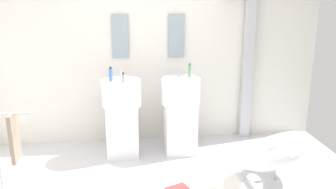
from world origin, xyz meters
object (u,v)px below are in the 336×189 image
(lounge_chair, at_px, (276,155))
(towel_rack, at_px, (12,140))
(pedestal_sink_left, at_px, (122,114))
(soap_bottle_blue, at_px, (111,75))
(soap_bottle_green, at_px, (190,71))
(coffee_mug, at_px, (213,189))
(shower_column, at_px, (247,64))
(soap_bottle_grey, at_px, (123,78))
(magazine_red, at_px, (177,189))
(pedestal_sink_right, at_px, (181,112))

(lounge_chair, relative_size, towel_rack, 1.14)
(pedestal_sink_left, relative_size, soap_bottle_blue, 6.14)
(soap_bottle_green, bearing_deg, coffee_mug, -86.84)
(shower_column, xyz_separation_m, soap_bottle_grey, (-1.72, -0.57, -0.02))
(pedestal_sink_left, bearing_deg, lounge_chair, -30.29)
(pedestal_sink_left, height_order, magazine_red, pedestal_sink_left)
(pedestal_sink_left, bearing_deg, pedestal_sink_right, 0.00)
(shower_column, relative_size, soap_bottle_grey, 16.16)
(pedestal_sink_left, relative_size, shower_column, 0.54)
(towel_rack, bearing_deg, lounge_chair, -1.29)
(pedestal_sink_right, bearing_deg, coffee_mug, -80.68)
(pedestal_sink_left, xyz_separation_m, soap_bottle_green, (0.87, 0.05, 0.54))
(pedestal_sink_left, relative_size, pedestal_sink_right, 1.00)
(shower_column, bearing_deg, pedestal_sink_right, -157.32)
(soap_bottle_green, relative_size, soap_bottle_blue, 1.04)
(soap_bottle_blue, bearing_deg, soap_bottle_green, 5.75)
(soap_bottle_grey, bearing_deg, pedestal_sink_right, 12.30)
(magazine_red, xyz_separation_m, coffee_mug, (0.36, -0.12, 0.04))
(lounge_chair, xyz_separation_m, soap_bottle_grey, (-1.62, 0.81, 0.71))
(soap_bottle_green, bearing_deg, pedestal_sink_left, -177.02)
(magazine_red, bearing_deg, lounge_chair, -22.76)
(pedestal_sink_right, distance_m, soap_bottle_green, 0.55)
(shower_column, relative_size, soap_bottle_blue, 11.45)
(pedestal_sink_left, height_order, towel_rack, pedestal_sink_left)
(pedestal_sink_right, distance_m, lounge_chair, 1.33)
(towel_rack, relative_size, coffee_mug, 8.66)
(pedestal_sink_right, xyz_separation_m, soap_bottle_grey, (-0.72, -0.16, 0.51))
(magazine_red, xyz_separation_m, soap_bottle_green, (0.30, 1.03, 1.06))
(pedestal_sink_right, height_order, soap_bottle_blue, soap_bottle_blue)
(lounge_chair, bearing_deg, magazine_red, -178.92)
(pedestal_sink_left, height_order, shower_column, shower_column)
(coffee_mug, distance_m, soap_bottle_blue, 1.81)
(pedestal_sink_right, relative_size, lounge_chair, 1.01)
(pedestal_sink_left, xyz_separation_m, coffee_mug, (0.94, -1.11, -0.48))
(coffee_mug, relative_size, soap_bottle_grey, 0.86)
(lounge_chair, relative_size, soap_bottle_green, 5.85)
(pedestal_sink_left, height_order, lounge_chair, pedestal_sink_left)
(pedestal_sink_left, relative_size, coffee_mug, 10.03)
(towel_rack, relative_size, soap_bottle_blue, 5.30)
(pedestal_sink_right, relative_size, towel_rack, 1.16)
(magazine_red, height_order, soap_bottle_blue, soap_bottle_blue)
(towel_rack, distance_m, coffee_mug, 2.10)
(pedestal_sink_left, bearing_deg, soap_bottle_grey, -77.64)
(lounge_chair, distance_m, soap_bottle_green, 1.47)
(pedestal_sink_left, distance_m, pedestal_sink_right, 0.75)
(shower_column, height_order, magazine_red, shower_column)
(towel_rack, height_order, soap_bottle_grey, soap_bottle_grey)
(lounge_chair, bearing_deg, towel_rack, 178.71)
(soap_bottle_grey, bearing_deg, shower_column, 18.47)
(soap_bottle_green, bearing_deg, lounge_chair, -52.34)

